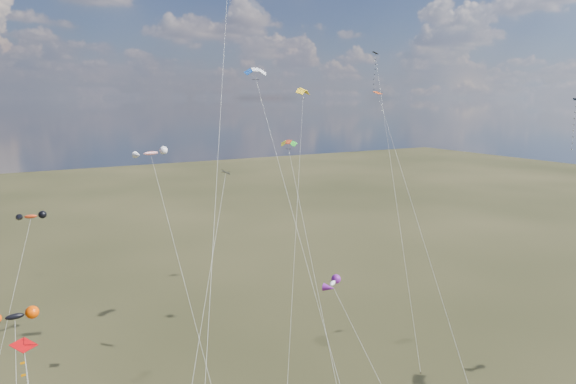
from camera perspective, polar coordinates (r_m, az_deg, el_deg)
diamond_black_high at (r=79.28m, az=9.88°, el=11.42°), size 13.70×26.25×36.54m
diamond_navy_tall at (r=54.85m, az=-6.81°, el=18.25°), size 14.20×24.60×43.56m
diamond_black_mid at (r=48.41m, az=-8.37°, el=-6.85°), size 11.58×15.57×22.36m
diamond_orange_center at (r=58.71m, az=12.74°, el=1.67°), size 7.32×25.01×30.41m
parafoil_yellow at (r=65.18m, az=1.68°, el=11.20°), size 11.87×15.62×31.27m
parafoil_blue_white at (r=58.51m, az=-3.57°, el=13.22°), size 2.71×22.73×33.30m
parafoil_tricolor at (r=56.16m, az=0.13°, el=5.23°), size 6.11×20.76×25.31m
novelty_black_orange at (r=47.07m, az=-28.10°, el=-12.15°), size 2.88×8.33×13.08m
novelty_orange_black at (r=68.45m, az=-26.69°, el=-2.48°), size 6.85×9.23×16.23m
novelty_white_purple at (r=45.75m, az=5.02°, el=-10.13°), size 5.69×6.73×14.10m
novelty_redwhite_stripe at (r=62.74m, az=-14.98°, el=4.12°), size 4.02×21.47×23.78m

